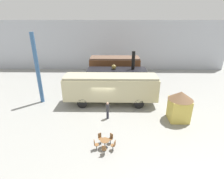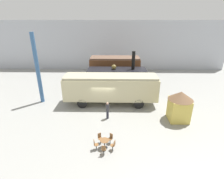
% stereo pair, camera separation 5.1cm
% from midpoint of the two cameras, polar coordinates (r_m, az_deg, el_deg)
% --- Properties ---
extents(ground_plane, '(80.00, 80.00, 0.00)m').
position_cam_midpoint_polar(ground_plane, '(20.14, -2.57, -5.28)').
color(ground_plane, gray).
extents(backdrop_wall, '(44.00, 0.15, 9.00)m').
position_cam_midpoint_polar(backdrop_wall, '(33.64, -1.05, 14.07)').
color(backdrop_wall, '#B2B7C1').
rests_on(backdrop_wall, ground_plane).
extents(passenger_coach_wooden, '(7.49, 2.83, 3.87)m').
position_cam_midpoint_polar(passenger_coach_wooden, '(27.11, 0.99, 7.36)').
color(passenger_coach_wooden, brown).
rests_on(passenger_coach_wooden, ground_plane).
extents(steam_locomotive, '(7.77, 2.66, 5.41)m').
position_cam_midpoint_polar(steam_locomotive, '(23.61, 1.65, 3.86)').
color(steam_locomotive, black).
rests_on(steam_locomotive, ground_plane).
extents(passenger_coach_vintage, '(10.45, 2.63, 3.44)m').
position_cam_midpoint_polar(passenger_coach_vintage, '(19.82, -0.37, 0.83)').
color(passenger_coach_vintage, beige).
rests_on(passenger_coach_vintage, ground_plane).
extents(cafe_table_near, '(0.71, 0.71, 0.72)m').
position_cam_midpoint_polar(cafe_table_near, '(13.94, -2.32, -16.83)').
color(cafe_table_near, black).
rests_on(cafe_table_near, ground_plane).
extents(cafe_chair_0, '(0.40, 0.40, 0.87)m').
position_cam_midpoint_polar(cafe_chair_0, '(14.38, -0.35, -15.48)').
color(cafe_chair_0, black).
rests_on(cafe_chair_0, ground_plane).
extents(cafe_chair_1, '(0.40, 0.40, 0.87)m').
position_cam_midpoint_polar(cafe_chair_1, '(14.45, -3.86, -15.34)').
color(cafe_chair_1, black).
rests_on(cafe_chair_1, ground_plane).
extents(cafe_chair_2, '(0.39, 0.37, 0.87)m').
position_cam_midpoint_polar(cafe_chair_2, '(13.85, -5.39, -17.33)').
color(cafe_chair_2, black).
rests_on(cafe_chair_2, ground_plane).
extents(cafe_chair_3, '(0.36, 0.36, 0.87)m').
position_cam_midpoint_polar(cafe_chair_3, '(13.40, -2.61, -18.85)').
color(cafe_chair_3, black).
rests_on(cafe_chair_3, ground_plane).
extents(cafe_chair_4, '(0.39, 0.37, 0.87)m').
position_cam_midpoint_polar(cafe_chair_4, '(13.74, 0.60, -17.58)').
color(cafe_chair_4, black).
rests_on(cafe_chair_4, ground_plane).
extents(visitor_person, '(0.34, 0.34, 1.80)m').
position_cam_midpoint_polar(visitor_person, '(17.25, -1.41, -6.60)').
color(visitor_person, '#262633').
rests_on(visitor_person, ground_plane).
extents(ticket_kiosk, '(2.34, 2.34, 3.00)m').
position_cam_midpoint_polar(ticket_kiosk, '(17.93, 21.29, -4.59)').
color(ticket_kiosk, '#DBC151').
rests_on(ticket_kiosk, ground_plane).
extents(support_pillar, '(0.44, 0.44, 8.00)m').
position_cam_midpoint_polar(support_pillar, '(21.34, -23.09, 6.08)').
color(support_pillar, '#386093').
rests_on(support_pillar, ground_plane).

